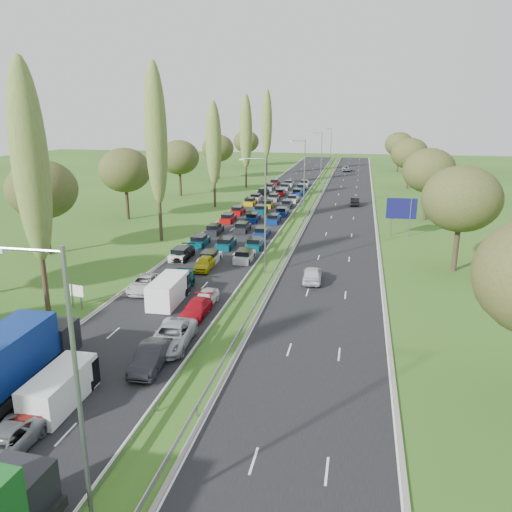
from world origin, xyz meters
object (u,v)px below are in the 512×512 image
Objects in this scene: near_car_3 at (183,253)px; blue_lorry at (17,357)px; info_sign at (76,293)px; direction_sign at (401,210)px; near_car_2 at (145,283)px; white_van_front at (62,386)px; white_van_rear at (169,290)px.

blue_lorry is (-0.02, -28.78, 1.37)m from near_car_3.
direction_sign reaches higher than info_sign.
white_van_front is at bearing -84.52° from near_car_2.
white_van_front is at bearing -92.19° from white_van_rear.
blue_lorry is (-0.20, -17.79, 1.34)m from near_car_2.
blue_lorry is at bearing -95.12° from near_car_2.
direction_sign is at bearing 48.79° from info_sign.
blue_lorry reaches higher than white_van_rear.
near_car_3 is 0.83× the size of white_van_rear.
white_van_rear is at bearing 88.83° from white_van_front.
near_car_3 is 28.82m from blue_lorry.
white_van_rear reaches higher than white_van_front.
near_car_2 is at bearing 86.39° from blue_lorry.
near_car_3 is (-0.18, 11.00, -0.03)m from near_car_2.
near_car_2 is at bearing -132.13° from direction_sign.
blue_lorry is 51.90m from direction_sign.
near_car_3 is 0.49× the size of blue_lorry.
direction_sign is at bearing 43.39° from near_car_2.
blue_lorry reaches higher than near_car_2.
blue_lorry is at bearing -104.88° from white_van_rear.
direction_sign is (21.67, 46.31, 2.49)m from white_van_front.
white_van_front reaches higher than near_car_2.
white_van_rear is (0.06, 16.43, 0.07)m from white_van_front.
near_car_2 is 0.97× the size of direction_sign.
blue_lorry is 13.02m from info_sign.
white_van_front is (3.47, -29.72, 0.39)m from near_car_3.
white_van_front is (3.29, -18.73, 0.35)m from near_car_2.
near_car_2 is 11.00m from near_car_3.
info_sign reaches higher than near_car_3.
white_van_front is at bearing -18.06° from blue_lorry.
near_car_2 is 0.54× the size of blue_lorry.
info_sign is (-3.66, -16.30, 0.68)m from near_car_3.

